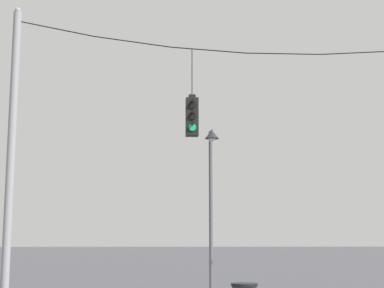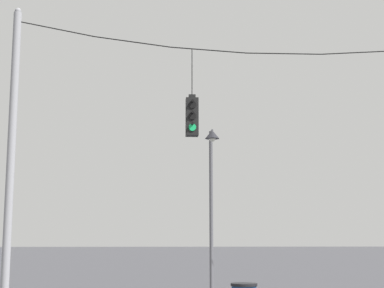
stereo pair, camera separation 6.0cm
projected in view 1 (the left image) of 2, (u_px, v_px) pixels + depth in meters
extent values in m
cylinder|color=gray|center=(11.00, 158.00, 15.50)|extent=(0.22, 0.22, 8.09)
sphere|color=gray|center=(18.00, 11.00, 16.13)|extent=(0.17, 0.17, 0.17)
cylinder|color=black|center=(56.00, 29.00, 16.12)|extent=(2.11, 0.03, 0.43)
cylinder|color=black|center=(132.00, 42.00, 16.18)|extent=(2.10, 0.03, 0.30)
cylinder|color=black|center=(208.00, 50.00, 16.27)|extent=(2.10, 0.03, 0.16)
cylinder|color=black|center=(283.00, 54.00, 16.37)|extent=(2.10, 0.03, 0.03)
cylinder|color=black|center=(357.00, 53.00, 16.50)|extent=(2.10, 0.03, 0.16)
cube|color=black|center=(192.00, 117.00, 15.95)|extent=(0.34, 0.34, 1.03)
cube|color=black|center=(192.00, 97.00, 16.03)|extent=(0.19, 0.19, 0.10)
cylinder|color=black|center=(192.00, 72.00, 16.14)|extent=(0.02, 0.02, 1.30)
cylinder|color=black|center=(192.00, 105.00, 15.81)|extent=(0.20, 0.03, 0.20)
cylinder|color=black|center=(192.00, 101.00, 15.78)|extent=(0.07, 0.12, 0.07)
cylinder|color=black|center=(192.00, 116.00, 15.76)|extent=(0.20, 0.03, 0.20)
cylinder|color=black|center=(192.00, 112.00, 15.73)|extent=(0.07, 0.12, 0.07)
cylinder|color=#19C666|center=(192.00, 127.00, 15.71)|extent=(0.20, 0.03, 0.20)
cylinder|color=black|center=(192.00, 124.00, 15.68)|extent=(0.07, 0.12, 0.07)
cylinder|color=black|center=(192.00, 108.00, 16.18)|extent=(0.20, 0.03, 0.20)
cylinder|color=black|center=(192.00, 105.00, 16.23)|extent=(0.07, 0.12, 0.07)
cylinder|color=black|center=(192.00, 119.00, 16.13)|extent=(0.20, 0.03, 0.20)
cylinder|color=black|center=(192.00, 116.00, 16.19)|extent=(0.07, 0.12, 0.07)
cylinder|color=#19C666|center=(192.00, 130.00, 16.08)|extent=(0.20, 0.03, 0.20)
cylinder|color=black|center=(192.00, 127.00, 16.14)|extent=(0.07, 0.12, 0.07)
cylinder|color=#515156|center=(211.00, 214.00, 18.76)|extent=(0.12, 0.12, 5.39)
cylinder|color=#515156|center=(211.00, 132.00, 18.93)|extent=(0.07, 0.50, 0.07)
cone|color=#232328|center=(212.00, 134.00, 18.66)|extent=(0.46, 0.46, 0.27)
sphere|color=silver|center=(212.00, 139.00, 18.63)|extent=(0.21, 0.21, 0.21)
cylinder|color=black|center=(244.00, 285.00, 13.25)|extent=(0.60, 0.60, 0.06)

